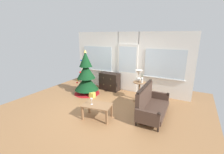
# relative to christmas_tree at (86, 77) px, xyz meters

# --- Properties ---
(ground_plane) EXTENTS (6.76, 6.76, 0.00)m
(ground_plane) POSITION_rel_christmas_tree_xyz_m (1.37, -0.92, -0.72)
(ground_plane) COLOR #996B42
(back_wall_with_door) EXTENTS (5.20, 0.14, 2.55)m
(back_wall_with_door) POSITION_rel_christmas_tree_xyz_m (1.37, 1.16, 0.56)
(back_wall_with_door) COLOR white
(back_wall_with_door) RESTS_ON ground
(christmas_tree) EXTENTS (1.07, 1.07, 1.85)m
(christmas_tree) POSITION_rel_christmas_tree_xyz_m (0.00, 0.00, 0.00)
(christmas_tree) COLOR #4C331E
(christmas_tree) RESTS_ON ground
(dresser_cabinet) EXTENTS (0.92, 0.47, 0.78)m
(dresser_cabinet) POSITION_rel_christmas_tree_xyz_m (0.63, 0.87, -0.33)
(dresser_cabinet) COLOR black
(dresser_cabinet) RESTS_ON ground
(settee_sofa) EXTENTS (0.74, 1.63, 0.96)m
(settee_sofa) POSITION_rel_christmas_tree_xyz_m (2.85, -0.57, -0.35)
(settee_sofa) COLOR black
(settee_sofa) RESTS_ON ground
(side_table) EXTENTS (0.50, 0.48, 0.72)m
(side_table) POSITION_rel_christmas_tree_xyz_m (2.18, 0.40, -0.21)
(side_table) COLOR #8E6642
(side_table) RESTS_ON ground
(table_lamp) EXTENTS (0.28, 0.28, 0.44)m
(table_lamp) POSITION_rel_christmas_tree_xyz_m (2.12, 0.44, 0.28)
(table_lamp) COLOR silver
(table_lamp) RESTS_ON side_table
(flower_vase) EXTENTS (0.11, 0.10, 0.35)m
(flower_vase) POSITION_rel_christmas_tree_xyz_m (2.28, 0.34, 0.12)
(flower_vase) COLOR beige
(flower_vase) RESTS_ON side_table
(coffee_table) EXTENTS (0.91, 0.65, 0.44)m
(coffee_table) POSITION_rel_christmas_tree_xyz_m (1.52, -1.48, -0.35)
(coffee_table) COLOR #8E6642
(coffee_table) RESTS_ON ground
(wine_glass) EXTENTS (0.08, 0.08, 0.20)m
(wine_glass) POSITION_rel_christmas_tree_xyz_m (1.37, -1.54, -0.14)
(wine_glass) COLOR silver
(wine_glass) RESTS_ON coffee_table
(gift_box) EXTENTS (0.20, 0.18, 0.20)m
(gift_box) POSITION_rel_christmas_tree_xyz_m (0.45, -0.24, -0.62)
(gift_box) COLOR #D8C64C
(gift_box) RESTS_ON ground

